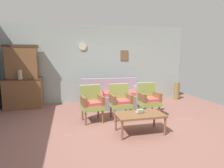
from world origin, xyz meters
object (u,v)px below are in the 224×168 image
object	(u,v)px
side_cabinet	(24,93)
armchair_by_doorway	(120,100)
armchair_near_cabinet	(92,102)
coffee_table	(140,116)
armchair_near_couch_end	(148,98)
vase_on_cabinet	(20,75)
book_stack_on_table	(140,111)
floor_vase_by_wall	(177,91)
floral_couch	(111,97)

from	to	relation	value
side_cabinet	armchair_by_doorway	size ratio (longest dim) A/B	1.28
armchair_near_cabinet	coffee_table	xyz separation A→B (m)	(0.89, -0.97, -0.12)
side_cabinet	armchair_near_couch_end	world-z (taller)	side_cabinet
vase_on_cabinet	armchair_near_cabinet	world-z (taller)	vase_on_cabinet
book_stack_on_table	armchair_by_doorway	bearing A→B (deg)	100.17
coffee_table	book_stack_on_table	xyz separation A→B (m)	(0.02, 0.06, 0.08)
book_stack_on_table	coffee_table	bearing A→B (deg)	-110.03
armchair_by_doorway	book_stack_on_table	distance (m)	0.94
vase_on_cabinet	book_stack_on_table	xyz separation A→B (m)	(2.85, -2.45, -0.61)
side_cabinet	armchair_near_couch_end	distance (m)	3.83
floor_vase_by_wall	armchair_near_cabinet	bearing A→B (deg)	-154.95
book_stack_on_table	side_cabinet	bearing A→B (deg)	137.09
armchair_by_doorway	book_stack_on_table	size ratio (longest dim) A/B	5.64
vase_on_cabinet	armchair_by_doorway	size ratio (longest dim) A/B	0.32
book_stack_on_table	vase_on_cabinet	bearing A→B (deg)	139.29
floral_couch	armchair_by_doorway	distance (m)	1.12
floral_couch	floor_vase_by_wall	size ratio (longest dim) A/B	2.94
floral_couch	armchair_near_couch_end	xyz separation A→B (m)	(0.77, -1.09, 0.17)
armchair_by_doorway	armchair_near_couch_end	xyz separation A→B (m)	(0.79, 0.02, 0.00)
floral_couch	armchair_near_couch_end	size ratio (longest dim) A/B	2.12
armchair_near_cabinet	armchair_by_doorway	size ratio (longest dim) A/B	1.00
armchair_near_couch_end	coffee_table	xyz separation A→B (m)	(-0.65, -1.00, -0.12)
armchair_near_couch_end	coffee_table	world-z (taller)	armchair_near_couch_end
armchair_near_cabinet	coffee_table	size ratio (longest dim) A/B	0.90
vase_on_cabinet	book_stack_on_table	size ratio (longest dim) A/B	1.78
armchair_by_doorway	book_stack_on_table	world-z (taller)	armchair_by_doorway
vase_on_cabinet	armchair_near_couch_end	xyz separation A→B (m)	(3.47, -1.50, -0.57)
floral_couch	armchair_near_couch_end	bearing A→B (deg)	-54.83
floor_vase_by_wall	floral_couch	bearing A→B (deg)	-169.62
armchair_by_doorway	floor_vase_by_wall	bearing A→B (deg)	30.60
vase_on_cabinet	book_stack_on_table	bearing A→B (deg)	-40.71
coffee_table	vase_on_cabinet	bearing A→B (deg)	138.46
armchair_near_cabinet	book_stack_on_table	distance (m)	1.29
coffee_table	armchair_by_doorway	bearing A→B (deg)	98.47
side_cabinet	coffee_table	xyz separation A→B (m)	(2.80, -2.67, -0.09)
vase_on_cabinet	floral_couch	bearing A→B (deg)	-8.76
armchair_by_doorway	armchair_near_cabinet	bearing A→B (deg)	-179.07
armchair_near_cabinet	vase_on_cabinet	bearing A→B (deg)	141.65
coffee_table	floor_vase_by_wall	world-z (taller)	floor_vase_by_wall
armchair_by_doorway	floor_vase_by_wall	world-z (taller)	armchair_by_doorway
armchair_by_doorway	floor_vase_by_wall	size ratio (longest dim) A/B	1.38
vase_on_cabinet	floor_vase_by_wall	distance (m)	5.42
armchair_near_couch_end	side_cabinet	bearing A→B (deg)	154.06
armchair_by_doorway	coffee_table	world-z (taller)	armchair_by_doorway
side_cabinet	floor_vase_by_wall	distance (m)	5.35
side_cabinet	armchair_near_cabinet	size ratio (longest dim) A/B	1.28
floral_couch	armchair_near_cabinet	bearing A→B (deg)	-124.52
armchair_near_couch_end	floor_vase_by_wall	xyz separation A→B (m)	(1.90, 1.58, -0.17)
floral_couch	armchair_near_couch_end	world-z (taller)	same
floral_couch	armchair_near_couch_end	distance (m)	1.34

